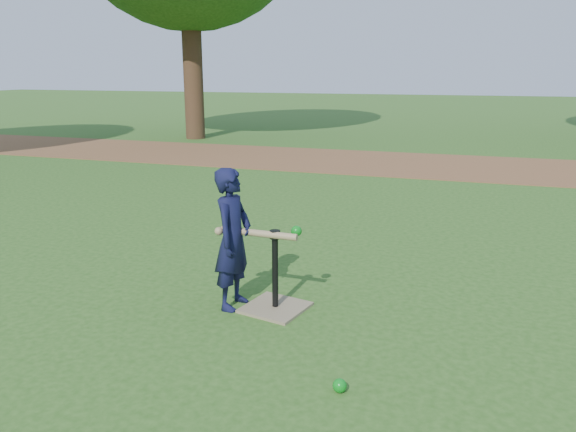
% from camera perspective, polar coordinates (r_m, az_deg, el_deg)
% --- Properties ---
extents(ground, '(80.00, 80.00, 0.00)m').
position_cam_1_polar(ground, '(3.89, 1.06, -12.01)').
color(ground, '#285116').
rests_on(ground, ground).
extents(dirt_strip, '(24.00, 3.00, 0.01)m').
position_cam_1_polar(dirt_strip, '(11.01, 12.93, 5.14)').
color(dirt_strip, brown).
rests_on(dirt_strip, ground).
extents(child, '(0.27, 0.40, 1.07)m').
position_cam_1_polar(child, '(4.18, -5.61, -2.33)').
color(child, black).
rests_on(child, ground).
extents(wiffle_ball_ground, '(0.08, 0.08, 0.08)m').
position_cam_1_polar(wiffle_ball_ground, '(3.28, 5.27, -16.78)').
color(wiffle_ball_ground, '#0B8018').
rests_on(wiffle_ball_ground, ground).
extents(batting_tee, '(0.51, 0.51, 0.61)m').
position_cam_1_polar(batting_tee, '(4.24, -1.30, -8.05)').
color(batting_tee, '#8A7857').
rests_on(batting_tee, ground).
extents(swing_action, '(0.64, 0.19, 0.09)m').
position_cam_1_polar(swing_action, '(4.11, -2.64, -1.70)').
color(swing_action, tan).
rests_on(swing_action, ground).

